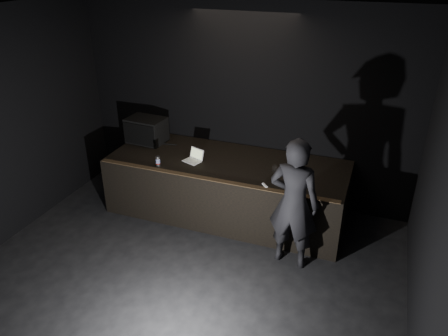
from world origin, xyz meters
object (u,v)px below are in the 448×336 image
Objects in this scene: stage_riser at (227,187)px; person at (294,204)px; laptop at (194,158)px; beer_can at (158,161)px; stage_monitor at (146,130)px.

stage_riser is 1.72m from person.
stage_riser is 0.78m from laptop.
stage_riser is at bearing -29.64° from person.
beer_can is at bearing -3.44° from person.
laptop is 2.02m from person.
stage_riser is at bearing 30.26° from beer_can.
stage_monitor is at bearing 171.12° from stage_riser.
laptop is at bearing -17.23° from stage_monitor.
stage_riser is at bearing -5.06° from stage_monitor.
stage_monitor is 2.01× the size of laptop.
laptop is (1.15, -0.44, -0.17)m from stage_monitor.
laptop is (-0.52, -0.18, 0.55)m from stage_riser.
stage_riser is 1.84m from stage_monitor.
person is (3.01, -1.21, -0.24)m from stage_monitor.
stage_monitor is 4.11× the size of beer_can.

